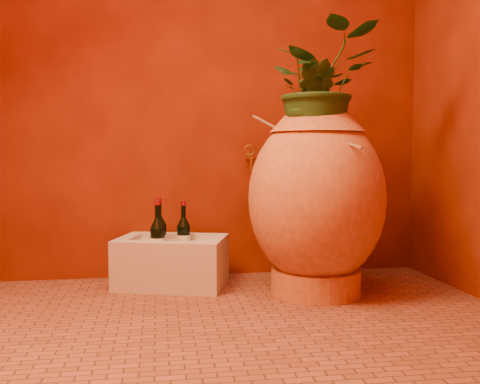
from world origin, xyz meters
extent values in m
plane|color=brown|center=(0.00, 0.00, 0.00)|extent=(2.50, 2.50, 0.00)
cube|color=#5B1705|center=(0.00, 1.00, 1.25)|extent=(2.50, 0.02, 2.50)
cylinder|color=orange|center=(0.47, 0.47, 0.07)|extent=(0.60, 0.60, 0.13)
ellipsoid|color=orange|center=(0.47, 0.47, 0.50)|extent=(0.91, 0.91, 0.88)
cone|color=orange|center=(0.47, 0.47, 0.90)|extent=(0.62, 0.62, 0.13)
torus|color=orange|center=(0.47, 0.47, 0.98)|extent=(0.38, 0.38, 0.06)
cylinder|color=olive|center=(0.39, 0.42, 0.78)|extent=(0.50, 0.25, 0.29)
cylinder|color=olive|center=(0.45, 0.35, 0.82)|extent=(0.28, 0.41, 0.14)
cylinder|color=olive|center=(0.57, 0.39, 0.84)|extent=(0.14, 0.38, 0.21)
cube|color=beige|center=(-0.27, 0.75, 0.12)|extent=(0.66, 0.54, 0.24)
cube|color=beige|center=(-0.27, 0.91, 0.25)|extent=(0.57, 0.24, 0.03)
cube|color=beige|center=(-0.27, 0.59, 0.25)|extent=(0.57, 0.24, 0.03)
cube|color=beige|center=(-0.52, 0.75, 0.25)|extent=(0.14, 0.25, 0.03)
cube|color=beige|center=(-0.02, 0.75, 0.25)|extent=(0.14, 0.25, 0.03)
cylinder|color=black|center=(-0.20, 0.80, 0.24)|extent=(0.07, 0.07, 0.18)
cone|color=black|center=(-0.20, 0.80, 0.35)|extent=(0.07, 0.07, 0.05)
cylinder|color=black|center=(-0.20, 0.80, 0.41)|extent=(0.03, 0.03, 0.07)
cylinder|color=maroon|center=(-0.20, 0.80, 0.45)|extent=(0.03, 0.03, 0.02)
cylinder|color=silver|center=(-0.20, 0.80, 0.24)|extent=(0.08, 0.08, 0.08)
cylinder|color=black|center=(-0.34, 0.67, 0.24)|extent=(0.08, 0.08, 0.19)
cone|color=black|center=(-0.34, 0.67, 0.36)|extent=(0.08, 0.08, 0.05)
cylinder|color=black|center=(-0.34, 0.67, 0.42)|extent=(0.03, 0.03, 0.07)
cylinder|color=maroon|center=(-0.34, 0.67, 0.47)|extent=(0.03, 0.03, 0.03)
cylinder|color=silver|center=(-0.34, 0.67, 0.24)|extent=(0.08, 0.08, 0.08)
cylinder|color=black|center=(-0.33, 0.77, 0.24)|extent=(0.08, 0.08, 0.19)
cone|color=black|center=(-0.33, 0.77, 0.36)|extent=(0.08, 0.08, 0.05)
cylinder|color=black|center=(-0.33, 0.77, 0.43)|extent=(0.03, 0.03, 0.07)
cylinder|color=maroon|center=(-0.33, 0.77, 0.47)|extent=(0.03, 0.03, 0.03)
cylinder|color=silver|center=(-0.33, 0.77, 0.24)|extent=(0.08, 0.08, 0.08)
cylinder|color=#A47125|center=(0.20, 0.93, 0.70)|extent=(0.02, 0.13, 0.02)
cylinder|color=#A47125|center=(0.20, 0.87, 0.66)|extent=(0.02, 0.02, 0.08)
torus|color=#A47125|center=(0.20, 0.93, 0.75)|extent=(0.07, 0.01, 0.07)
cylinder|color=#A47125|center=(0.20, 0.93, 0.72)|extent=(0.01, 0.01, 0.05)
imported|color=#1C3F16|center=(0.47, 0.46, 1.07)|extent=(0.59, 0.53, 0.60)
imported|color=#1C3F16|center=(0.41, 0.40, 0.97)|extent=(0.29, 0.27, 0.42)
camera|label=1|loc=(-0.34, -2.17, 0.72)|focal=40.00mm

